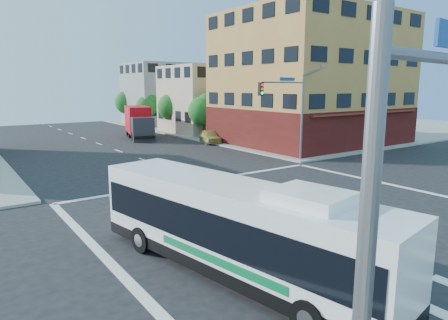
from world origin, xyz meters
TOP-DOWN VIEW (x-y plane):
  - ground at (0.00, 0.00)m, footprint 120.00×120.00m
  - sidewalk_ne at (35.00, 35.00)m, footprint 50.00×50.00m
  - corner_building_ne at (19.99, 18.48)m, footprint 18.10×15.44m
  - building_east_near at (16.98, 33.98)m, footprint 12.06×10.06m
  - building_east_far at (16.98, 47.98)m, footprint 12.06×10.06m
  - signal_mast_ne at (9.08, 10.62)m, footprint 7.91×1.13m
  - signal_mast_sw at (-9.08, -10.64)m, footprint 7.91×1.01m
  - street_tree_a at (11.90, 27.92)m, footprint 3.60×3.60m
  - street_tree_b at (11.90, 35.92)m, footprint 3.80×3.80m
  - street_tree_c at (11.90, 43.92)m, footprint 3.40×3.40m
  - street_tree_d at (11.90, 51.92)m, footprint 4.00×4.00m
  - transit_bus at (-6.35, -2.72)m, footprint 4.53×11.97m
  - box_truck at (5.75, 33.17)m, footprint 4.67×8.88m
  - parked_car at (10.47, 24.48)m, footprint 3.00×4.70m

SIDE VIEW (x-z plane):
  - ground at x=0.00m, z-range 0.00..0.00m
  - sidewalk_ne at x=35.00m, z-range 0.00..0.15m
  - parked_car at x=10.47m, z-range 0.00..1.49m
  - transit_bus at x=-6.35m, z-range -0.04..3.43m
  - box_truck at x=5.75m, z-range -0.06..3.78m
  - street_tree_c at x=11.90m, z-range 0.82..6.11m
  - street_tree_a at x=11.90m, z-range 0.83..6.35m
  - street_tree_b at x=11.90m, z-range 0.85..6.65m
  - street_tree_d at x=11.90m, z-range 0.87..6.90m
  - building_east_near at x=16.98m, z-range 0.01..9.01m
  - signal_mast_ne at x=9.08m, z-range 0.95..9.02m
  - signal_mast_sw at x=-9.08m, z-range 0.95..9.02m
  - building_east_far at x=16.98m, z-range 0.01..10.01m
  - corner_building_ne at x=19.99m, z-range -1.11..12.89m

